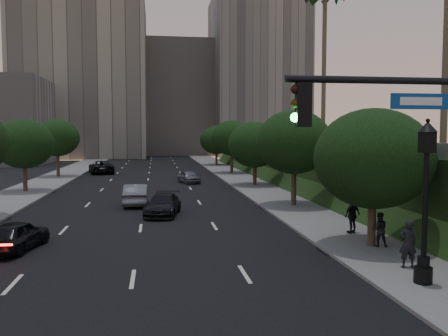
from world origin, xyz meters
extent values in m
cube|color=black|center=(0.00, 30.00, 0.01)|extent=(16.00, 140.00, 0.02)
cube|color=slate|center=(10.25, 30.00, 0.07)|extent=(4.50, 140.00, 0.15)
cube|color=slate|center=(-10.25, 30.00, 0.07)|extent=(4.50, 140.00, 0.15)
cube|color=black|center=(22.00, 28.00, 2.00)|extent=(18.00, 90.00, 4.00)
cube|color=slate|center=(13.50, 28.00, 4.35)|extent=(0.35, 90.00, 0.70)
cube|color=gray|center=(-14.00, 92.00, 16.00)|extent=(26.00, 20.00, 32.00)
cube|color=#ABA29C|center=(6.00, 102.00, 13.00)|extent=(22.00, 18.00, 26.00)
cube|color=gray|center=(24.00, 96.00, 18.00)|extent=(20.00, 22.00, 36.00)
cylinder|color=#38281C|center=(10.30, 8.00, 1.43)|extent=(0.36, 0.36, 2.86)
ellipsoid|color=black|center=(10.30, 8.00, 4.03)|extent=(5.20, 5.20, 4.42)
cylinder|color=#38281C|center=(10.30, 20.00, 1.61)|extent=(0.36, 0.36, 3.21)
ellipsoid|color=black|center=(10.30, 20.00, 4.53)|extent=(5.20, 5.20, 4.42)
cylinder|color=#38281C|center=(10.30, 33.00, 1.43)|extent=(0.36, 0.36, 2.86)
ellipsoid|color=black|center=(10.30, 33.00, 4.03)|extent=(5.20, 5.20, 4.42)
cylinder|color=#38281C|center=(10.30, 47.00, 1.61)|extent=(0.36, 0.36, 3.21)
ellipsoid|color=black|center=(10.30, 47.00, 4.53)|extent=(5.20, 5.20, 4.42)
cylinder|color=#38281C|center=(10.30, 62.00, 1.43)|extent=(0.36, 0.36, 2.86)
ellipsoid|color=black|center=(10.30, 62.00, 4.03)|extent=(5.20, 5.20, 4.42)
cylinder|color=#38281C|center=(-10.30, 31.00, 1.50)|extent=(0.36, 0.36, 2.99)
ellipsoid|color=black|center=(-10.30, 31.00, 4.22)|extent=(5.00, 5.00, 4.25)
cylinder|color=#38281C|center=(-10.30, 45.00, 1.63)|extent=(0.36, 0.36, 3.26)
ellipsoid|color=black|center=(-10.30, 45.00, 4.59)|extent=(5.00, 5.00, 4.25)
cylinder|color=#4C4233|center=(17.50, 14.00, 10.00)|extent=(0.40, 0.40, 12.00)
cylinder|color=#4C4233|center=(16.00, 30.00, 11.25)|extent=(0.40, 0.40, 14.50)
cylinder|color=black|center=(6.29, -1.71, 6.30)|extent=(5.40, 0.16, 0.16)
cube|color=black|center=(3.99, -1.71, 5.75)|extent=(0.32, 0.22, 0.95)
sphere|color=black|center=(3.81, -1.71, 6.08)|extent=(0.20, 0.20, 0.20)
sphere|color=#3F2B0A|center=(3.81, -1.71, 5.78)|extent=(0.20, 0.20, 0.20)
sphere|color=#19F24C|center=(3.81, -1.71, 5.48)|extent=(0.20, 0.20, 0.20)
cube|color=navy|center=(6.69, -1.71, 5.85)|extent=(1.40, 0.05, 0.35)
cylinder|color=black|center=(9.63, 2.76, 0.35)|extent=(0.60, 0.60, 0.70)
cylinder|color=black|center=(9.63, 2.76, 0.85)|extent=(0.40, 0.40, 0.40)
cylinder|color=black|center=(9.63, 2.76, 2.80)|extent=(0.18, 0.18, 3.60)
cube|color=black|center=(9.63, 2.76, 4.85)|extent=(0.42, 0.42, 0.70)
cone|color=black|center=(9.63, 2.76, 5.35)|extent=(0.64, 0.64, 0.35)
sphere|color=black|center=(9.63, 2.76, 5.55)|extent=(0.14, 0.14, 0.14)
imported|color=black|center=(-5.23, 9.91, 0.68)|extent=(2.38, 4.23, 1.36)
imported|color=#5B5F63|center=(-0.57, 22.42, 0.76)|extent=(1.63, 4.64, 1.53)
imported|color=black|center=(-6.00, 49.83, 0.83)|extent=(3.91, 6.39, 1.65)
imported|color=black|center=(1.27, 17.95, 0.66)|extent=(2.66, 4.84, 1.33)
imported|color=slate|center=(4.19, 36.76, 0.65)|extent=(2.53, 4.10, 1.30)
imported|color=black|center=(10.07, 4.55, 1.05)|extent=(0.71, 0.53, 1.80)
imported|color=black|center=(10.56, 7.80, 0.91)|extent=(0.87, 0.75, 1.52)
imported|color=black|center=(10.54, 10.64, 1.05)|extent=(1.14, 0.88, 1.80)
camera|label=1|loc=(0.84, -11.59, 5.15)|focal=38.00mm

